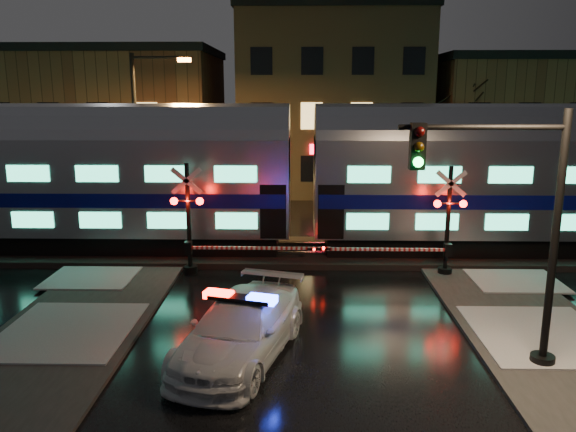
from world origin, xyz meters
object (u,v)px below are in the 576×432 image
object	(u,v)px
traffic_light	(514,236)
police_car	(241,329)
crossing_signal_right	(438,232)
crossing_signal_left	(198,230)
streetlight	(142,131)

from	to	relation	value
traffic_light	police_car	bearing A→B (deg)	176.69
crossing_signal_right	police_car	bearing A→B (deg)	-134.47
crossing_signal_right	crossing_signal_left	world-z (taller)	crossing_signal_left
crossing_signal_left	streetlight	size ratio (longest dim) A/B	0.70
crossing_signal_left	streetlight	distance (m)	8.27
police_car	traffic_light	bearing A→B (deg)	12.55
crossing_signal_left	crossing_signal_right	bearing A→B (deg)	-0.01
crossing_signal_right	streetlight	size ratio (longest dim) A/B	0.68
crossing_signal_left	police_car	bearing A→B (deg)	-71.32
crossing_signal_right	crossing_signal_left	xyz separation A→B (m)	(-8.65, 0.00, 0.03)
police_car	streetlight	world-z (taller)	streetlight
crossing_signal_left	streetlight	world-z (taller)	streetlight
police_car	crossing_signal_left	size ratio (longest dim) A/B	0.98
traffic_light	streetlight	world-z (taller)	streetlight
crossing_signal_right	streetlight	bearing A→B (deg)	151.62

